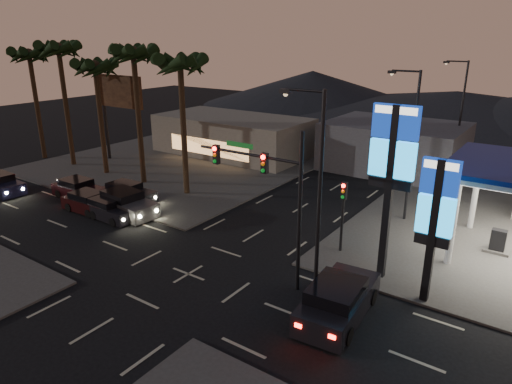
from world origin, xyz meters
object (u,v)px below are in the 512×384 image
Objects in this scene: car_lane_a_front at (109,209)px; car_lane_b_mid at (127,193)px; car_lane_a_mid at (90,203)px; car_lane_b_front at (125,204)px; traffic_signal_mast at (269,184)px; pylon_sign_short at (436,210)px; suv_station at (338,301)px; car_lane_a_rear at (0,184)px; car_lane_b_rear at (79,189)px; pylon_sign_tall at (392,159)px.

car_lane_b_mid is (-1.56, 2.85, 0.04)m from car_lane_a_front.
car_lane_a_mid is 0.84× the size of car_lane_b_front.
traffic_signal_mast reaches higher than car_lane_b_mid.
car_lane_a_mid is at bearing -175.54° from pylon_sign_short.
car_lane_b_mid is (-1.87, 1.74, -0.09)m from car_lane_b_front.
suv_station is at bearing -4.89° from car_lane_a_mid.
traffic_signal_mast is (-7.24, -2.51, 0.57)m from pylon_sign_short.
pylon_sign_short reaches higher than car_lane_b_mid.
traffic_signal_mast is at bearing -160.87° from pylon_sign_short.
pylon_sign_short is at bearing 5.87° from car_lane_a_rear.
car_lane_a_rear is 1.03× the size of car_lane_b_mid.
car_lane_b_mid is at bearing 22.11° from car_lane_b_rear.
suv_station is (20.21, -1.73, 0.17)m from car_lane_a_mid.
suv_station is at bearing -7.41° from car_lane_b_rear.
suv_station is (29.64, -0.19, 0.11)m from car_lane_a_rear.
traffic_signal_mast is 1.79× the size of car_lane_a_mid.
car_lane_b_front reaches higher than car_lane_b_mid.
car_lane_a_rear is at bearing -170.71° from car_lane_a_mid.
car_lane_a_mid is 0.93× the size of car_lane_a_rear.
car_lane_b_front is at bearing -42.96° from car_lane_b_mid.
car_lane_b_mid reaches higher than car_lane_a_mid.
pylon_sign_short is 0.88× the size of traffic_signal_mast.
car_lane_b_front is at bearing -174.68° from pylon_sign_tall.
car_lane_b_front is (-18.04, -1.68, -5.61)m from pylon_sign_tall.
car_lane_a_rear is (-11.62, -1.55, 0.06)m from car_lane_a_front.
car_lane_b_mid is at bearing 118.67° from car_lane_a_front.
car_lane_b_rear is 23.58m from suv_station.
traffic_signal_mast is at bearing -2.59° from car_lane_a_mid.
car_lane_b_rear is at bearing 178.03° from car_lane_b_front.
car_lane_b_rear is at bearing -178.94° from pylon_sign_short.
car_lane_b_front is 17.93m from suv_station.
car_lane_a_front is 0.91× the size of car_lane_a_rear.
pylon_sign_short is at bearing 1.90° from car_lane_b_front.
car_lane_a_front is at bearing -13.63° from car_lane_b_rear.
car_lane_b_rear is (-23.72, -1.49, -5.70)m from pylon_sign_tall.
pylon_sign_short is at bearing -2.71° from car_lane_b_mid.
traffic_signal_mast reaches higher than car_lane_a_front.
car_lane_b_rear is at bearing 24.53° from car_lane_a_rear.
car_lane_a_front is at bearing -171.37° from pylon_sign_tall.
suv_station reaches higher than car_lane_b_rear.
pylon_sign_tall is at bearing 8.63° from car_lane_a_front.
suv_station is at bearing -12.98° from traffic_signal_mast.
car_lane_a_rear reaches higher than car_lane_a_front.
pylon_sign_tall is 30.82m from car_lane_a_rear.
car_lane_a_rear is 12.23m from car_lane_b_front.
car_lane_b_mid is (-19.91, 0.06, -5.70)m from pylon_sign_tall.
pylon_sign_tall is at bearing 36.52° from traffic_signal_mast.
car_lane_a_rear is at bearing -171.76° from pylon_sign_tall.
pylon_sign_tall reaches higher than car_lane_a_mid.
pylon_sign_tall is at bearing -0.18° from car_lane_b_mid.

